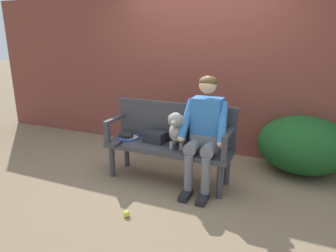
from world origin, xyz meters
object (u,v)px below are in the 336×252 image
object	(u,v)px
garden_bench	(168,150)
tennis_ball	(127,214)
person_seated	(205,129)
dog_on_bench	(178,129)
baseball_glove	(126,134)
sports_bag	(156,137)
tennis_racket	(128,138)

from	to	relation	value
garden_bench	tennis_ball	world-z (taller)	garden_bench
person_seated	dog_on_bench	world-z (taller)	person_seated
baseball_glove	sports_bag	world-z (taller)	sports_bag
garden_bench	person_seated	xyz separation A→B (m)	(0.46, -0.01, 0.33)
person_seated	tennis_ball	world-z (taller)	person_seated
garden_bench	baseball_glove	distance (m)	0.64
person_seated	sports_bag	distance (m)	0.70
garden_bench	dog_on_bench	xyz separation A→B (m)	(0.13, -0.02, 0.29)
person_seated	baseball_glove	xyz separation A→B (m)	(-1.09, 0.06, -0.23)
sports_bag	garden_bench	bearing A→B (deg)	-17.24
garden_bench	tennis_racket	distance (m)	0.60
baseball_glove	garden_bench	bearing A→B (deg)	7.35
person_seated	sports_bag	bearing A→B (deg)	173.76
dog_on_bench	tennis_racket	size ratio (longest dim) A/B	0.81
tennis_racket	sports_bag	world-z (taller)	sports_bag
tennis_racket	baseball_glove	world-z (taller)	baseball_glove
sports_bag	person_seated	bearing A→B (deg)	-6.24
garden_bench	dog_on_bench	size ratio (longest dim) A/B	3.39
sports_bag	tennis_ball	distance (m)	1.12
dog_on_bench	garden_bench	bearing A→B (deg)	171.22
person_seated	tennis_racket	distance (m)	1.09
tennis_racket	tennis_ball	world-z (taller)	tennis_racket
dog_on_bench	baseball_glove	distance (m)	0.79
person_seated	baseball_glove	distance (m)	1.12
tennis_ball	sports_bag	bearing A→B (deg)	98.39
garden_bench	tennis_racket	xyz separation A→B (m)	(-0.60, 0.04, 0.07)
dog_on_bench	sports_bag	distance (m)	0.38
garden_bench	tennis_racket	bearing A→B (deg)	176.38
person_seated	dog_on_bench	bearing A→B (deg)	-178.30
dog_on_bench	sports_bag	size ratio (longest dim) A/B	1.66
baseball_glove	sports_bag	distance (m)	0.43
dog_on_bench	tennis_ball	distance (m)	1.14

